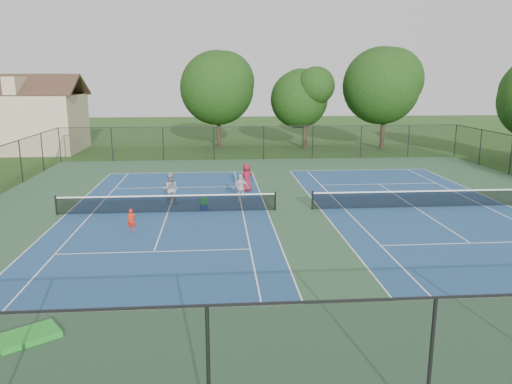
{
  "coord_description": "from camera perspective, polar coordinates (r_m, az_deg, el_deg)",
  "views": [
    {
      "loc": [
        -4.26,
        -26.79,
        7.22
      ],
      "look_at": [
        -2.21,
        -1.0,
        1.3
      ],
      "focal_mm": 35.0,
      "sensor_mm": 36.0,
      "label": 1
    }
  ],
  "objects": [
    {
      "name": "perimeter_fence",
      "position": [
        27.71,
        4.39,
        1.15
      ],
      "size": [
        36.08,
        36.08,
        3.02
      ],
      "color": "black",
      "rests_on": "ground"
    },
    {
      "name": "tree_back_c",
      "position": [
        52.64,
        5.68,
        10.93
      ],
      "size": [
        6.0,
        6.0,
        8.4
      ],
      "color": "#2D2116",
      "rests_on": "ground"
    },
    {
      "name": "clapboard_house",
      "position": [
        55.23,
        -24.59,
        7.45
      ],
      "size": [
        10.8,
        8.1,
        7.65
      ],
      "color": "tan",
      "rests_on": "ground"
    },
    {
      "name": "bystander_c",
      "position": [
        32.45,
        -1.06,
        1.68
      ],
      "size": [
        1.05,
        0.9,
        1.83
      ],
      "primitive_type": "imported",
      "rotation": [
        0.0,
        0.0,
        3.58
      ],
      "color": "maroon",
      "rests_on": "ground"
    },
    {
      "name": "tennis_court_right",
      "position": [
        29.92,
        17.71,
        -1.51
      ],
      "size": [
        12.0,
        23.83,
        1.07
      ],
      "color": "navy",
      "rests_on": "ground"
    },
    {
      "name": "child_player",
      "position": [
        24.76,
        -14.06,
        -3.14
      ],
      "size": [
        0.42,
        0.29,
        1.1
      ],
      "primitive_type": "imported",
      "rotation": [
        0.0,
        0.0,
        -0.07
      ],
      "color": "red",
      "rests_on": "ground"
    },
    {
      "name": "tree_back_d",
      "position": [
        53.65,
        14.54,
        12.06
      ],
      "size": [
        7.8,
        7.8,
        10.37
      ],
      "color": "#2D2116",
      "rests_on": "ground"
    },
    {
      "name": "court_pad",
      "position": [
        28.07,
        4.34,
        -2.05
      ],
      "size": [
        36.0,
        36.0,
        0.01
      ],
      "primitive_type": "cube",
      "color": "#305633",
      "rests_on": "ground"
    },
    {
      "name": "instructor",
      "position": [
        29.52,
        -9.78,
        0.39
      ],
      "size": [
        0.91,
        0.71,
        1.85
      ],
      "primitive_type": "imported",
      "rotation": [
        0.0,
        0.0,
        3.15
      ],
      "color": "#939396",
      "rests_on": "ground"
    },
    {
      "name": "ground",
      "position": [
        28.08,
        4.34,
        -2.05
      ],
      "size": [
        140.0,
        140.0,
        0.0
      ],
      "primitive_type": "plane",
      "color": "#234716",
      "rests_on": "ground"
    },
    {
      "name": "green_tarp",
      "position": [
        16.04,
        -24.62,
        -14.75
      ],
      "size": [
        1.91,
        1.76,
        0.17
      ],
      "primitive_type": "cube",
      "rotation": [
        0.0,
        0.0,
        0.61
      ],
      "color": "green",
      "rests_on": "ground"
    },
    {
      "name": "tennis_court_left",
      "position": [
        27.86,
        -10.05,
        -2.13
      ],
      "size": [
        12.0,
        23.83,
        1.07
      ],
      "color": "navy",
      "rests_on": "ground"
    },
    {
      "name": "ball_crate",
      "position": [
        28.11,
        -5.95,
        -1.73
      ],
      "size": [
        0.45,
        0.39,
        0.32
      ],
      "primitive_type": "cube",
      "rotation": [
        0.0,
        0.0,
        0.28
      ],
      "color": "navy",
      "rests_on": "ground"
    },
    {
      "name": "tree_back_b",
      "position": [
        52.8,
        -4.37,
        12.17
      ],
      "size": [
        7.6,
        7.6,
        10.03
      ],
      "color": "#2D2116",
      "rests_on": "ground"
    },
    {
      "name": "bystander_a",
      "position": [
        29.58,
        -1.73,
        0.43
      ],
      "size": [
        1.03,
        0.52,
        1.69
      ],
      "primitive_type": "imported",
      "rotation": [
        0.0,
        0.0,
        3.25
      ],
      "color": "silver",
      "rests_on": "ground"
    },
    {
      "name": "ball_hopper",
      "position": [
        28.02,
        -5.97,
        -1.05
      ],
      "size": [
        0.39,
        0.35,
        0.37
      ],
      "primitive_type": "cube",
      "rotation": [
        0.0,
        0.0,
        0.23
      ],
      "color": "green",
      "rests_on": "ball_crate"
    }
  ]
}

